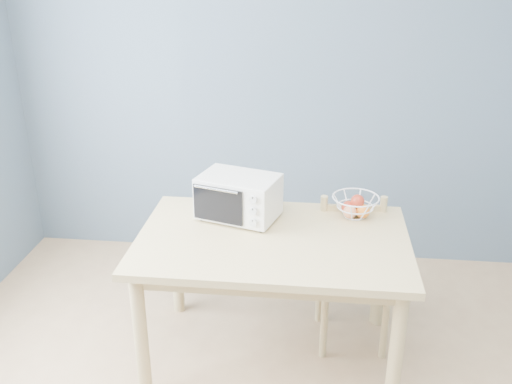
# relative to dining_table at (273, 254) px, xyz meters

# --- Properties ---
(room) EXTENTS (4.01, 4.51, 2.61)m
(room) POSITION_rel_dining_table_xyz_m (0.08, -1.04, 0.65)
(room) COLOR tan
(room) RESTS_ON ground
(dining_table) EXTENTS (1.40, 0.90, 0.75)m
(dining_table) POSITION_rel_dining_table_xyz_m (0.00, 0.00, 0.00)
(dining_table) COLOR tan
(dining_table) RESTS_ON ground
(toaster_oven) EXTENTS (0.48, 0.39, 0.25)m
(toaster_oven) POSITION_rel_dining_table_xyz_m (-0.22, 0.21, 0.23)
(toaster_oven) COLOR white
(toaster_oven) RESTS_ON dining_table
(fruit_basket) EXTENTS (0.32, 0.32, 0.13)m
(fruit_basket) POSITION_rel_dining_table_xyz_m (0.43, 0.29, 0.17)
(fruit_basket) COLOR white
(fruit_basket) RESTS_ON dining_table
(dining_chair) EXTENTS (0.42, 0.42, 0.84)m
(dining_chair) POSITION_rel_dining_table_xyz_m (0.44, 0.24, -0.24)
(dining_chair) COLOR tan
(dining_chair) RESTS_ON ground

